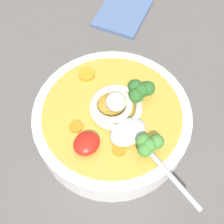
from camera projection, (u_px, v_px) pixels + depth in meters
table_slab at (104, 134)px, 53.57cm from camera, size 91.72×91.72×4.32cm
soup_bowl at (112, 121)px, 49.05cm from camera, size 25.94×25.94×6.02cm
noodle_pile at (115, 105)px, 45.78cm from camera, size 9.53×9.34×3.83cm
soup_spoon at (136, 136)px, 43.47cm from camera, size 6.54×17.50×1.60cm
chili_sauce_dollop at (87, 143)px, 42.73cm from camera, size 4.18×3.76×1.88cm
broccoli_floret_right at (140, 90)px, 45.86cm from camera, size 4.67×4.02×3.69cm
broccoli_floret_beside_chili at (149, 144)px, 41.43cm from camera, size 4.26×3.66×3.36cm
carrot_slice_beside_noodles at (119, 149)px, 43.03cm from camera, size 2.10×2.10×0.42cm
carrot_slice_extra_b at (124, 98)px, 47.56cm from camera, size 2.09×2.09×0.54cm
carrot_slice_center at (76, 127)px, 44.96cm from camera, size 2.13×2.13×0.41cm
carrot_slice_far at (87, 74)px, 49.96cm from camera, size 2.80×2.80×0.65cm
folded_napkin at (123, 13)px, 66.30cm from camera, size 16.08×14.52×0.80cm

